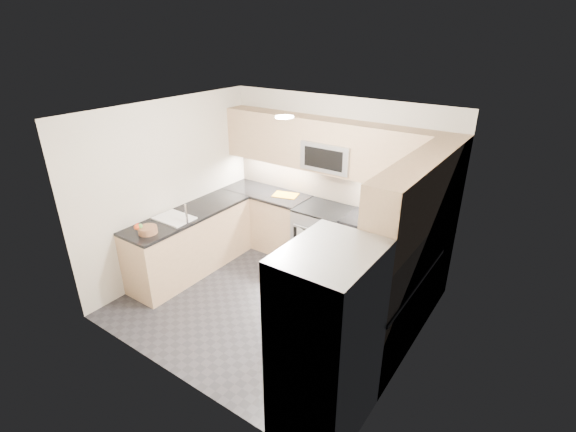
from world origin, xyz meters
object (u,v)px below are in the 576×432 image
(gas_range, at_px, (323,237))
(cutting_board, at_px, (285,195))
(microwave, at_px, (330,155))
(refrigerator, at_px, (327,342))
(fruit_basket, at_px, (148,230))
(utensil_bowl, at_px, (427,232))

(gas_range, xyz_separation_m, cutting_board, (-0.74, 0.07, 0.49))
(microwave, height_order, refrigerator, microwave)
(fruit_basket, bearing_deg, cutting_board, 71.64)
(utensil_bowl, bearing_deg, gas_range, 175.67)
(cutting_board, bearing_deg, fruit_basket, -108.36)
(gas_range, relative_size, cutting_board, 2.41)
(gas_range, relative_size, utensil_bowl, 2.88)
(gas_range, xyz_separation_m, fruit_basket, (-1.44, -2.01, 0.53))
(utensil_bowl, bearing_deg, cutting_board, 175.29)
(fruit_basket, bearing_deg, refrigerator, -8.10)
(refrigerator, bearing_deg, gas_range, 120.88)
(utensil_bowl, relative_size, cutting_board, 0.84)
(microwave, xyz_separation_m, fruit_basket, (-1.44, -2.14, -0.72))
(microwave, bearing_deg, refrigerator, -60.38)
(microwave, bearing_deg, cutting_board, -175.92)
(microwave, distance_m, utensil_bowl, 1.71)
(utensil_bowl, height_order, fruit_basket, utensil_bowl)
(gas_range, bearing_deg, utensil_bowl, -4.33)
(refrigerator, distance_m, fruit_basket, 2.92)
(cutting_board, distance_m, fruit_basket, 2.20)
(gas_range, height_order, microwave, microwave)
(microwave, bearing_deg, fruit_basket, -123.89)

